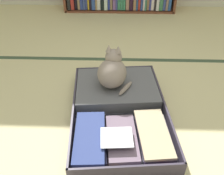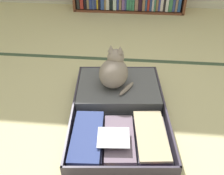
{
  "view_description": "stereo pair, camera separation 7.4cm",
  "coord_description": "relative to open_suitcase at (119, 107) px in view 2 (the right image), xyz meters",
  "views": [
    {
      "loc": [
        -0.13,
        -1.03,
        1.16
      ],
      "look_at": [
        -0.17,
        0.21,
        0.22
      ],
      "focal_mm": 39.54,
      "sensor_mm": 36.0,
      "label": 1
    },
    {
      "loc": [
        -0.06,
        -1.02,
        1.16
      ],
      "look_at": [
        -0.17,
        0.21,
        0.22
      ],
      "focal_mm": 39.54,
      "sensor_mm": 36.0,
      "label": 2
    }
  ],
  "objects": [
    {
      "name": "ground_plane",
      "position": [
        0.13,
        -0.23,
        -0.05
      ],
      "size": [
        10.0,
        10.0,
        0.0
      ],
      "primitive_type": "plane",
      "color": "#CDBF8B"
    },
    {
      "name": "black_cat",
      "position": [
        -0.05,
        0.18,
        0.17
      ],
      "size": [
        0.27,
        0.28,
        0.29
      ],
      "color": "gray",
      "rests_on": "open_suitcase"
    },
    {
      "name": "tatami_border",
      "position": [
        0.13,
        0.7,
        -0.05
      ],
      "size": [
        4.8,
        0.05,
        0.0
      ],
      "color": "#384B35",
      "rests_on": "ground_plane"
    },
    {
      "name": "open_suitcase",
      "position": [
        0.0,
        0.0,
        0.0
      ],
      "size": [
        0.69,
        0.99,
        0.11
      ],
      "color": "#3A3444",
      "rests_on": "ground_plane"
    }
  ]
}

